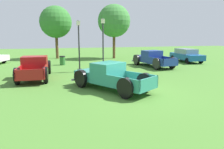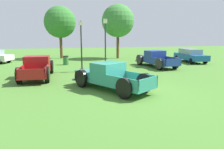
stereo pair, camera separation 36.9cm
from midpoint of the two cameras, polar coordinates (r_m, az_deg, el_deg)
The scene contains 10 objects.
ground_plane at distance 11.72m, azimuth 6.66°, elevation -4.96°, with size 80.00×80.00×0.00m, color #477A2D.
pickup_truck_foreground at distance 12.38m, azimuth -0.39°, elevation -0.47°, with size 4.33×5.26×1.57m.
pickup_truck_behind_left at distance 21.55m, azimuth 11.88°, elevation 4.16°, with size 2.83×5.44×1.59m.
pickup_truck_behind_right at distance 16.65m, azimuth -18.88°, elevation 1.91°, with size 2.14×5.26×1.59m.
sedan_distant_a at distance 26.06m, azimuth 20.84°, elevation 4.89°, with size 1.93×4.57×1.52m.
lamp_post_near at distance 18.10m, azimuth -7.71°, elevation 7.86°, with size 0.36×0.36×4.33m.
lamp_post_far at distance 18.26m, azimuth -1.22°, elevation 8.28°, with size 0.36×0.36×4.51m.
trash_can at distance 22.74m, azimuth -11.94°, elevation 3.79°, with size 0.59×0.59×0.95m.
oak_tree_east at distance 29.02m, azimuth -13.52°, elevation 13.59°, with size 4.10×4.10×6.79m.
oak_tree_west at distance 28.26m, azimuth 2.00°, elevation 14.27°, with size 4.23×4.23×7.01m.
Camera 2 is at (-3.60, -10.67, 3.17)m, focal length 33.82 mm.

